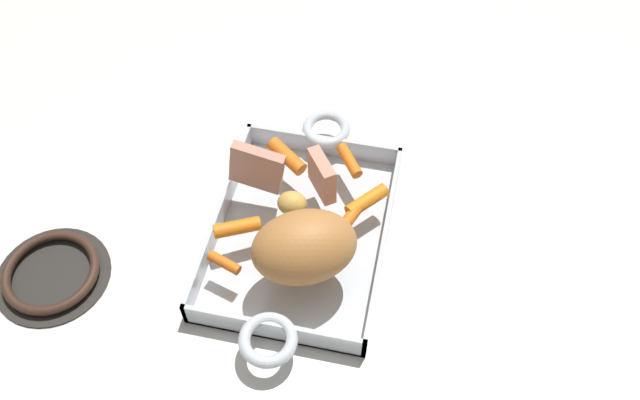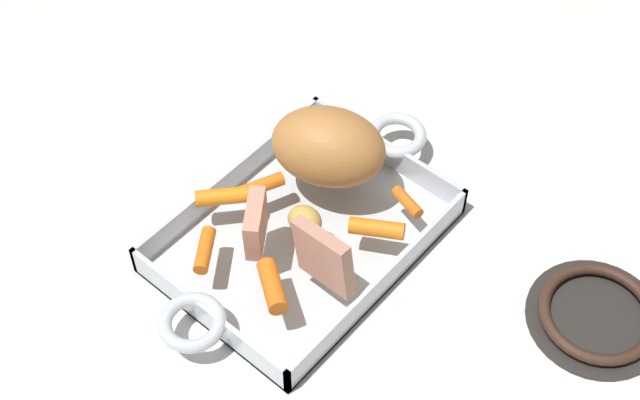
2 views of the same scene
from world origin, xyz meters
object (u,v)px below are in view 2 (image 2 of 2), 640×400
(pork_roast, at_px, (328,147))
(potato_golden_large, at_px, (305,221))
(roast_slice_thin, at_px, (324,258))
(roast_slice_thick, at_px, (256,224))
(baby_carrot_northeast, at_px, (272,286))
(baby_carrot_southwest, at_px, (223,196))
(baby_carrot_short, at_px, (205,250))
(baby_carrot_northwest, at_px, (258,187))
(baby_carrot_center_right, at_px, (407,202))
(stove_burner_rear, at_px, (597,315))
(baby_carrot_center_left, at_px, (377,228))
(roasting_dish, at_px, (303,234))

(pork_roast, xyz_separation_m, potato_golden_large, (-0.08, -0.04, -0.03))
(potato_golden_large, bearing_deg, roast_slice_thin, -121.02)
(roast_slice_thick, bearing_deg, pork_roast, 1.90)
(baby_carrot_northeast, distance_m, baby_carrot_southwest, 0.14)
(baby_carrot_northeast, height_order, baby_carrot_short, baby_carrot_northeast)
(baby_carrot_northeast, height_order, baby_carrot_southwest, baby_carrot_northeast)
(baby_carrot_northwest, relative_size, baby_carrot_northeast, 1.00)
(pork_roast, xyz_separation_m, baby_carrot_center_right, (0.02, -0.10, -0.04))
(baby_carrot_northwest, bearing_deg, pork_roast, -29.22)
(roast_slice_thin, bearing_deg, stove_burner_rear, -54.02)
(baby_carrot_center_right, distance_m, potato_golden_large, 0.13)
(pork_roast, height_order, roast_slice_thin, pork_roast)
(roast_slice_thick, xyz_separation_m, baby_carrot_southwest, (0.01, 0.07, -0.02))
(roast_slice_thick, relative_size, baby_carrot_southwest, 0.93)
(roast_slice_thin, distance_m, baby_carrot_northwest, 0.15)
(baby_carrot_northwest, bearing_deg, stove_burner_rear, -70.20)
(baby_carrot_northeast, xyz_separation_m, baby_carrot_short, (-0.01, 0.09, -0.00))
(baby_carrot_short, height_order, stove_burner_rear, baby_carrot_short)
(roast_slice_thin, distance_m, baby_carrot_northeast, 0.06)
(baby_carrot_northeast, height_order, baby_carrot_center_right, baby_carrot_northeast)
(baby_carrot_center_right, relative_size, potato_golden_large, 1.10)
(roast_slice_thick, bearing_deg, stove_burner_rear, -60.56)
(baby_carrot_northwest, height_order, baby_carrot_center_left, baby_carrot_center_left)
(pork_roast, distance_m, baby_carrot_southwest, 0.14)
(pork_roast, distance_m, potato_golden_large, 0.10)
(baby_carrot_northeast, xyz_separation_m, baby_carrot_southwest, (0.05, 0.13, -0.00))
(roast_slice_thick, relative_size, baby_carrot_center_right, 1.32)
(pork_roast, height_order, potato_golden_large, pork_roast)
(baby_carrot_southwest, bearing_deg, baby_carrot_center_left, -63.90)
(roast_slice_thin, xyz_separation_m, baby_carrot_center_right, (0.14, -0.01, -0.03))
(baby_carrot_short, xyz_separation_m, potato_golden_large, (0.10, -0.06, 0.01))
(pork_roast, height_order, baby_carrot_short, pork_roast)
(baby_carrot_northeast, relative_size, stove_burner_rear, 0.41)
(roasting_dish, relative_size, baby_carrot_center_left, 6.85)
(roast_slice_thick, distance_m, stove_burner_rear, 0.40)
(baby_carrot_short, bearing_deg, stove_burner_rear, -56.53)
(baby_carrot_center_left, height_order, stove_burner_rear, baby_carrot_center_left)
(roast_slice_thick, height_order, baby_carrot_southwest, roast_slice_thick)
(roast_slice_thin, xyz_separation_m, baby_carrot_center_left, (0.09, -0.01, -0.03))
(potato_golden_large, bearing_deg, baby_carrot_northeast, -161.53)
(baby_carrot_center_left, distance_m, potato_golden_large, 0.08)
(baby_carrot_center_right, distance_m, baby_carrot_short, 0.24)
(stove_burner_rear, bearing_deg, pork_roast, 100.21)
(baby_carrot_northeast, relative_size, baby_carrot_center_left, 1.02)
(roast_slice_thin, height_order, baby_carrot_southwest, roast_slice_thin)
(pork_roast, xyz_separation_m, baby_carrot_center_left, (-0.03, -0.10, -0.04))
(roast_slice_thin, xyz_separation_m, baby_carrot_northeast, (-0.05, 0.03, -0.03))
(pork_roast, bearing_deg, roasting_dish, -162.51)
(baby_carrot_southwest, bearing_deg, roasting_dish, -63.16)
(pork_roast, bearing_deg, baby_carrot_short, 171.94)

